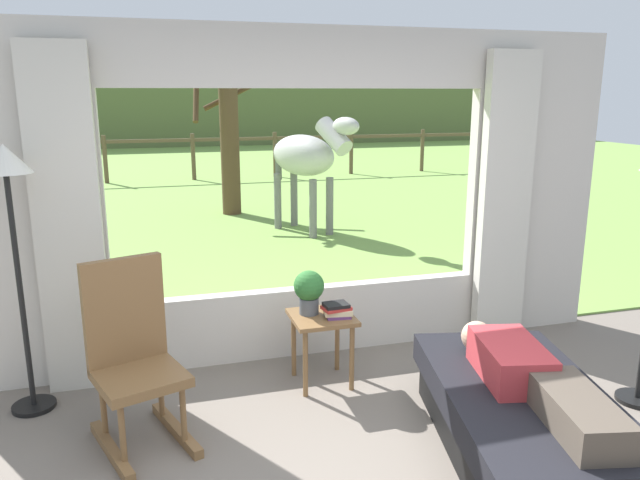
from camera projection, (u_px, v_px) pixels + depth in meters
The scene contains 15 objects.
back_wall_with_window at pixel (303, 202), 4.71m from camera, with size 5.20×0.12×2.55m.
curtain_panel_left at pixel (68, 224), 4.13m from camera, with size 0.44×0.10×2.40m, color beige.
curtain_panel_right at pixel (505, 200), 5.05m from camera, with size 0.44×0.10×2.40m, color beige.
outdoor_pasture_lawn at pixel (193, 177), 15.17m from camera, with size 36.00×21.68×0.02m, color #759E47.
distant_hill_ridge at pixel (170, 115), 24.07m from camera, with size 36.00×2.00×2.40m, color #59673B.
recliner_sofa at pixel (521, 420), 3.53m from camera, with size 1.25×1.85×0.42m.
reclining_person at pixel (530, 376), 3.42m from camera, with size 0.46×1.43×0.22m.
rocking_chair at pixel (133, 355), 3.64m from camera, with size 0.66×0.79×1.12m.
side_table at pixel (322, 328), 4.37m from camera, with size 0.44×0.44×0.52m.
potted_plant at pixel (309, 289), 4.34m from camera, with size 0.22×0.22×0.32m.
book_stack at pixel (337, 310), 4.31m from camera, with size 0.22×0.17×0.10m.
floor_lamp_left at pixel (9, 199), 3.77m from camera, with size 0.32×0.32×1.77m.
horse at pixel (306, 157), 8.92m from camera, with size 1.09×1.78×1.73m.
pasture_tree at pixel (227, 131), 10.27m from camera, with size 1.11×1.06×2.81m.
pasture_fence_line at pixel (193, 150), 14.54m from camera, with size 16.10×0.10×1.10m.
Camera 1 is at (-1.18, -2.24, 2.07)m, focal length 34.21 mm.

